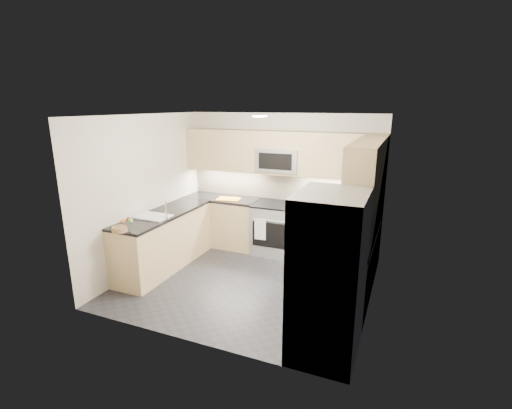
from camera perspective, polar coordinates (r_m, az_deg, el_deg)
The scene contains 36 objects.
floor at distance 5.83m, azimuth -1.35°, elevation -11.82°, with size 3.60×3.20×0.00m, color #242429.
ceiling at distance 5.19m, azimuth -1.52°, elevation 13.56°, with size 3.60×3.20×0.02m, color beige.
wall_back at distance 6.83m, azimuth 4.03°, elevation 3.35°, with size 3.60×0.02×2.50m, color beige.
wall_front at distance 4.04m, azimuth -10.72°, elevation -5.34°, with size 3.60×0.02×2.50m, color beige.
wall_left at distance 6.31m, azimuth -16.56°, elevation 1.75°, with size 0.02×3.20×2.50m, color beige.
wall_right at distance 4.95m, azimuth 17.97°, elevation -1.96°, with size 0.02×3.20×2.50m, color beige.
base_cab_back_left at distance 7.18m, azimuth -5.13°, elevation -2.68°, with size 1.42×0.60×0.90m, color tan.
base_cab_back_right at distance 6.51m, azimuth 12.20°, elevation -4.89°, with size 1.42×0.60×0.90m, color tan.
base_cab_right at distance 5.40m, azimuth 14.22°, elevation -9.33°, with size 0.60×1.70×0.90m, color tan.
base_cab_peninsula at distance 6.36m, azimuth -13.90°, elevation -5.50°, with size 0.60×2.00×0.90m, color tan.
countertop_back_left at distance 7.06m, azimuth -5.22°, elevation 0.96°, with size 1.42×0.63×0.04m, color black.
countertop_back_right at distance 6.37m, azimuth 12.43°, elevation -0.91°, with size 1.42×0.63×0.04m, color black.
countertop_right at distance 5.23m, azimuth 14.55°, elevation -4.63°, with size 0.63×1.70×0.04m, color black.
countertop_peninsula at distance 6.21m, azimuth -14.17°, elevation -1.44°, with size 0.63×2.00×0.04m, color black.
upper_cab_back at distance 6.57m, azimuth 3.63°, elevation 7.97°, with size 3.60×0.35×0.75m, color tan.
upper_cab_right at distance 5.11m, azimuth 16.82°, elevation 5.28°, with size 0.35×1.95×0.75m, color tan.
backsplash_back at distance 6.84m, azimuth 4.01°, elevation 2.89°, with size 3.60×0.01×0.51m, color tan.
backsplash_right at distance 5.40m, azimuth 18.30°, elevation -1.20°, with size 0.01×2.30×0.51m, color tan.
gas_range at distance 6.75m, azimuth 3.02°, elevation -3.80°, with size 0.76×0.65×0.91m, color #9FA1A7.
range_cooktop at distance 6.61m, azimuth 3.08°, elevation -0.02°, with size 0.76×0.65×0.03m, color black.
oven_door_glass at distance 6.45m, azimuth 2.03°, elevation -4.72°, with size 0.62×0.02×0.45m, color black.
oven_handle at distance 6.35m, azimuth 1.99°, elevation -2.49°, with size 0.02×0.02×0.60m, color #B2B5BA.
microwave at distance 6.57m, azimuth 3.54°, elevation 6.87°, with size 0.76×0.40×0.40m, color #93959A.
microwave_door at distance 6.37m, azimuth 2.93°, elevation 6.63°, with size 0.60×0.01×0.28m, color black.
refrigerator at distance 4.05m, azimuth 11.06°, elevation -10.68°, with size 0.70×0.90×1.80m, color #A2A5AA.
fridge_handle_left at distance 3.95m, azimuth 5.21°, elevation -10.34°, with size 0.02×0.02×1.20m, color #B2B5BA.
fridge_handle_right at distance 4.26m, azimuth 6.68°, elevation -8.38°, with size 0.02×0.02×1.20m, color #B2B5BA.
sink_basin at distance 6.03m, azimuth -15.55°, elevation -2.42°, with size 0.52×0.38×0.16m, color white.
faucet at distance 5.82m, azimuth -13.66°, elevation -0.87°, with size 0.03×0.03×0.28m, color silver.
utensil_bowl at distance 6.29m, azimuth 13.60°, elevation -0.27°, with size 0.27×0.27×0.15m, color #49AA51.
cutting_board at distance 6.89m, azimuth -4.23°, elevation 0.86°, with size 0.42×0.30×0.01m, color #C78912.
fruit_basket at distance 5.46m, azimuth -20.26°, elevation -3.59°, with size 0.21×0.21×0.07m, color olive.
fruit_apple at distance 5.61m, azimuth -19.01°, elevation -2.15°, with size 0.06×0.06×0.06m, color #B42B14.
fruit_pear at distance 5.53m, azimuth -18.71°, elevation -2.39°, with size 0.07×0.07×0.07m, color #5AC353.
dish_towel_check at distance 6.44m, azimuth 0.64°, elevation -3.82°, with size 0.20×0.02×0.38m, color white.
fruit_orange at distance 5.56m, azimuth -19.79°, elevation -2.42°, with size 0.06×0.06×0.06m, color orange.
Camera 1 is at (2.12, -4.74, 2.65)m, focal length 26.00 mm.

